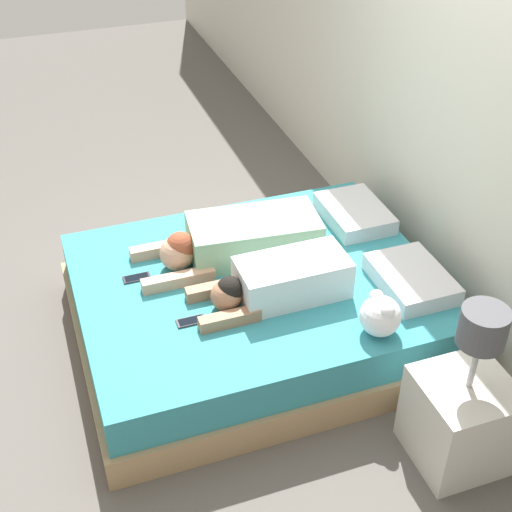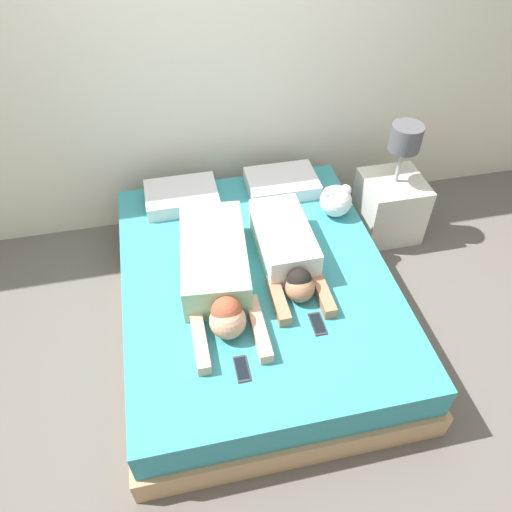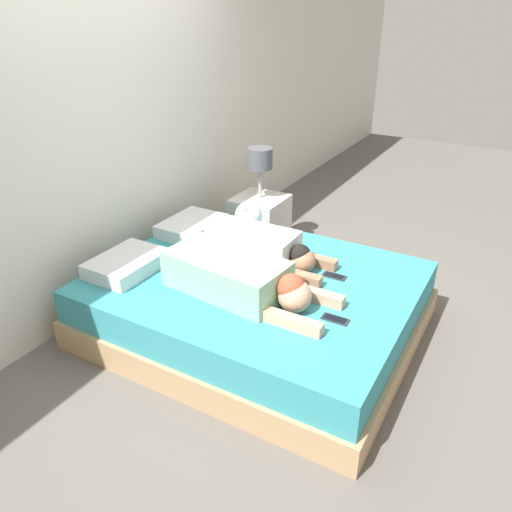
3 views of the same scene
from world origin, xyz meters
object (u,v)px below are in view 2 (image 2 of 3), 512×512
at_px(pillow_head_right, 282,183).
at_px(cell_phone_right, 317,324).
at_px(person_right, 287,250).
at_px(nightstand, 391,201).
at_px(cell_phone_left, 242,369).
at_px(bed, 256,296).
at_px(person_left, 217,270).
at_px(plush_toy, 336,200).
at_px(pillow_head_left, 182,196).

xyz_separation_m(pillow_head_right, cell_phone_right, (-0.11, -1.24, -0.05)).
relative_size(person_right, cell_phone_right, 5.60).
bearing_deg(nightstand, cell_phone_left, -137.35).
bearing_deg(cell_phone_right, cell_phone_left, -157.33).
bearing_deg(cell_phone_right, pillow_head_right, 84.83).
relative_size(bed, pillow_head_right, 4.14).
bearing_deg(nightstand, pillow_head_right, 169.07).
bearing_deg(bed, cell_phone_left, -108.40).
bearing_deg(bed, person_left, -174.41).
height_order(bed, cell_phone_left, cell_phone_left).
xyz_separation_m(person_left, cell_phone_right, (0.49, -0.43, -0.11)).
height_order(pillow_head_right, person_left, person_left).
relative_size(pillow_head_right, cell_phone_right, 3.21).
distance_m(person_left, person_right, 0.45).
xyz_separation_m(cell_phone_left, cell_phone_right, (0.46, 0.19, 0.00)).
bearing_deg(cell_phone_left, person_left, 92.40).
bearing_deg(cell_phone_left, plush_toy, 51.56).
height_order(pillow_head_left, cell_phone_left, pillow_head_left).
height_order(person_left, cell_phone_left, person_left).
distance_m(pillow_head_left, pillow_head_right, 0.73).
distance_m(bed, person_right, 0.38).
height_order(person_right, cell_phone_right, person_right).
relative_size(person_left, cell_phone_left, 7.14).
bearing_deg(pillow_head_right, person_right, -102.18).
distance_m(bed, nightstand, 1.34).
bearing_deg(plush_toy, person_left, -152.32).
relative_size(bed, nightstand, 2.23).
xyz_separation_m(bed, nightstand, (1.17, 0.63, 0.08)).
bearing_deg(bed, plush_toy, 34.33).
bearing_deg(bed, pillow_head_left, 114.64).
height_order(plush_toy, nightstand, nightstand).
bearing_deg(person_right, nightstand, 30.79).
bearing_deg(person_right, person_left, -169.76).
relative_size(person_right, nightstand, 0.94).
distance_m(pillow_head_right, cell_phone_right, 1.25).
height_order(cell_phone_left, cell_phone_right, same).
relative_size(pillow_head_left, plush_toy, 2.20).
bearing_deg(cell_phone_left, pillow_head_right, 68.09).
bearing_deg(pillow_head_right, person_left, -126.52).
bearing_deg(cell_phone_right, person_left, 139.02).
relative_size(cell_phone_right, nightstand, 0.17).
bearing_deg(person_left, cell_phone_right, -40.98).
height_order(person_left, nightstand, nightstand).
height_order(pillow_head_right, person_right, person_right).
bearing_deg(person_right, pillow_head_right, 77.82).
distance_m(bed, pillow_head_right, 0.91).
bearing_deg(person_right, cell_phone_left, -120.85).
relative_size(bed, person_left, 1.86).
distance_m(bed, pillow_head_left, 0.91).
height_order(cell_phone_right, nightstand, nightstand).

